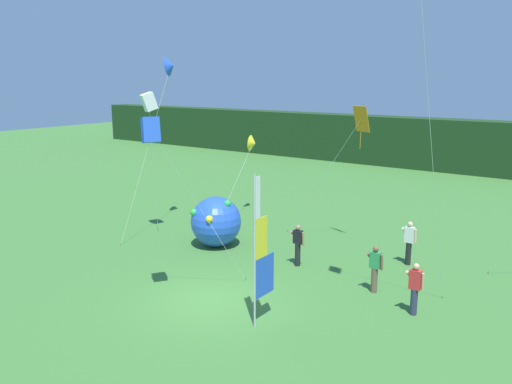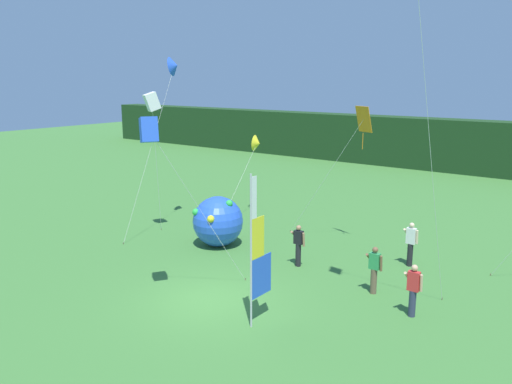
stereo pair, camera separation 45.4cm
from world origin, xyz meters
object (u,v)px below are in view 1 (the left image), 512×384
Objects in this scene: banner_flag at (260,253)px; kite_blue_box_4 at (151,130)px; person_mid_field at (375,268)px; kite_blue_delta_6 at (170,66)px; kite_orange_diamond_0 at (359,123)px; kite_white_box_3 at (149,102)px; kite_yellow_delta_2 at (253,143)px; person_far_right at (415,287)px; person_near_banner at (409,242)px; inflatable_balloon at (216,222)px; person_far_left at (298,244)px.

kite_blue_box_4 is at bearing -164.36° from banner_flag.
kite_blue_delta_6 is (-11.45, 2.00, 6.91)m from person_mid_field.
kite_blue_delta_6 is (-8.69, -2.27, 2.39)m from kite_orange_diamond_0.
kite_yellow_delta_2 is at bearing 80.53° from kite_white_box_3.
person_mid_field is 0.27× the size of kite_blue_box_4.
kite_white_box_3 is 7.59m from kite_blue_box_4.
kite_blue_box_4 is 9.68m from kite_blue_delta_6.
person_near_banner is at bearing 111.63° from person_far_right.
kite_orange_diamond_0 is 0.74× the size of kite_blue_delta_6.
person_far_right is 9.49m from kite_blue_box_4.
kite_blue_box_4 is (-2.51, -9.43, 0.32)m from kite_orange_diamond_0.
banner_flag is 0.70× the size of kite_white_box_3.
banner_flag is at bearing -53.10° from kite_yellow_delta_2.
kite_orange_diamond_0 is at bearing -16.37° from kite_yellow_delta_2.
person_near_banner is 8.17m from inflatable_balloon.
person_near_banner is at bearing 58.15° from kite_blue_box_4.
person_near_banner is at bearing 37.30° from person_far_left.
person_far_right is at bearing -12.50° from kite_blue_delta_6.
banner_flag is 5.04m from person_far_right.
person_far_left is 0.25× the size of kite_white_box_3.
banner_flag is 2.78× the size of person_mid_field.
person_mid_field is (1.87, 4.21, -1.34)m from banner_flag.
person_far_right is 0.20× the size of kite_blue_delta_6.
inflatable_balloon is at bearing 170.24° from person_far_right.
person_near_banner is at bearing 18.93° from inflatable_balloon.
banner_flag is 7.71m from inflatable_balloon.
kite_orange_diamond_0 reaches higher than inflatable_balloon.
person_near_banner is 0.29× the size of kite_orange_diamond_0.
person_near_banner is 0.41× the size of kite_yellow_delta_2.
inflatable_balloon is at bearing 112.58° from kite_blue_box_4.
kite_white_box_3 reaches higher than inflatable_balloon.
kite_blue_box_4 is at bearing -49.22° from kite_blue_delta_6.
person_far_right is (1.69, -4.27, -0.04)m from person_near_banner.
banner_flag reaches higher than inflatable_balloon.
person_far_right is at bearing -49.23° from kite_orange_diamond_0.
inflatable_balloon is at bearing 139.93° from banner_flag.
inflatable_balloon is 6.58m from kite_yellow_delta_2.
banner_flag is 12.70m from kite_blue_delta_6.
person_near_banner is 0.80× the size of inflatable_balloon.
kite_blue_box_4 is (2.44, -5.86, 4.62)m from inflatable_balloon.
kite_orange_diamond_0 is at bearing 14.62° from kite_blue_delta_6.
person_near_banner reaches higher than person_far_right.
kite_blue_box_4 is 0.74× the size of kite_blue_delta_6.
kite_yellow_delta_2 is at bearing 138.03° from person_far_left.
kite_yellow_delta_2 is at bearing 163.11° from person_near_banner.
kite_blue_delta_6 reaches higher than person_far_right.
kite_blue_delta_6 is (-0.61, 2.02, 1.57)m from kite_white_box_3.
inflatable_balloon is 0.52× the size of kite_yellow_delta_2.
person_mid_field is 0.76× the size of inflatable_balloon.
person_near_banner is 0.29× the size of kite_blue_box_4.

